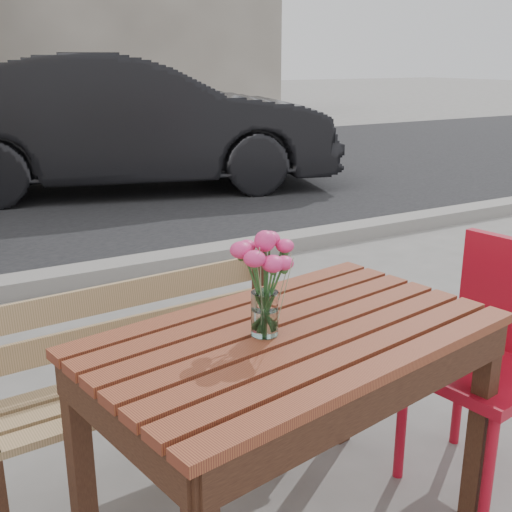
{
  "coord_description": "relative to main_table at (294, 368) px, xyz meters",
  "views": [
    {
      "loc": [
        -0.85,
        -1.36,
        1.54
      ],
      "look_at": [
        0.04,
        0.17,
        0.99
      ],
      "focal_mm": 45.0,
      "sensor_mm": 36.0,
      "label": 1
    }
  ],
  "objects": [
    {
      "name": "main_vase",
      "position": [
        -0.1,
        0.02,
        0.32
      ],
      "size": [
        0.17,
        0.17,
        0.31
      ],
      "color": "white",
      "rests_on": "main_table"
    },
    {
      "name": "main_table",
      "position": [
        0.0,
        0.0,
        0.0
      ],
      "size": [
        1.35,
        0.93,
        0.77
      ],
      "rotation": [
        0.0,
        0.0,
        0.17
      ],
      "color": "maroon",
      "rests_on": "ground"
    },
    {
      "name": "main_bench",
      "position": [
        -0.27,
        0.63,
        -0.16
      ],
      "size": [
        1.3,
        0.47,
        0.79
      ],
      "rotation": [
        0.0,
        0.0,
        0.07
      ],
      "color": "olive",
      "rests_on": "ground"
    },
    {
      "name": "parked_car",
      "position": [
        1.59,
        6.02,
        0.16
      ],
      "size": [
        5.13,
        2.96,
        1.6
      ],
      "primitive_type": "imported",
      "rotation": [
        0.0,
        0.0,
        1.29
      ],
      "color": "black",
      "rests_on": "ground"
    },
    {
      "name": "red_chair",
      "position": [
        0.84,
        -0.05,
        -0.11
      ],
      "size": [
        0.51,
        0.51,
        0.91
      ],
      "rotation": [
        0.0,
        0.0,
        -1.42
      ],
      "color": "#A50E20",
      "rests_on": "ground"
    }
  ]
}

